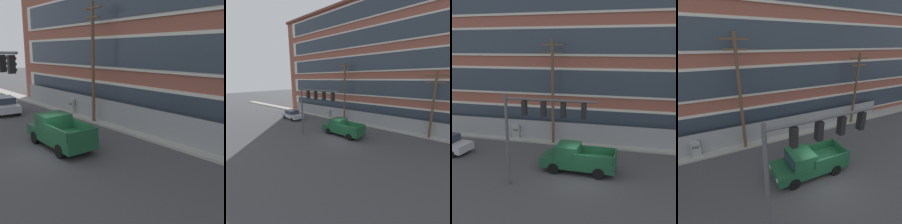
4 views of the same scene
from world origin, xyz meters
TOP-DOWN VIEW (x-y plane):
  - ground_plane at (0.00, 0.00)m, footprint 160.00×160.00m
  - sidewalk_building_side at (0.00, 6.74)m, footprint 80.00×1.63m
  - brick_mill_building at (1.24, 12.68)m, footprint 42.47×10.86m
  - chain_link_fence at (-2.26, 6.77)m, footprint 29.66×0.06m
  - traffic_signal_mast at (-2.58, -2.01)m, footprint 5.74×0.43m
  - pickup_truck_dark_green at (-0.62, 1.00)m, footprint 5.45×2.19m
  - utility_pole_near_corner at (-3.91, 6.18)m, footprint 2.05×0.26m
  - utility_pole_midblock at (8.36, 6.16)m, footprint 2.35×0.26m
  - electrical_cabinet at (-7.76, 6.67)m, footprint 0.70×0.56m
  - pedestrian_near_cabinet at (-7.47, 6.88)m, footprint 0.32×0.44m

SIDE VIEW (x-z plane):
  - ground_plane at x=0.00m, z-range 0.00..0.00m
  - sidewalk_building_side at x=0.00m, z-range 0.00..0.16m
  - electrical_cabinet at x=-7.76m, z-range 0.00..1.41m
  - pickup_truck_dark_green at x=-0.62m, z-range -0.05..1.94m
  - pedestrian_near_cabinet at x=-7.47m, z-range 0.13..1.82m
  - chain_link_fence at x=-2.26m, z-range 0.02..2.01m
  - utility_pole_midblock at x=8.36m, z-range 0.43..8.22m
  - traffic_signal_mast at x=-2.58m, z-range 1.50..7.53m
  - utility_pole_near_corner at x=-3.91m, z-range 0.41..9.90m
  - brick_mill_building at x=1.24m, z-range 0.01..18.66m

